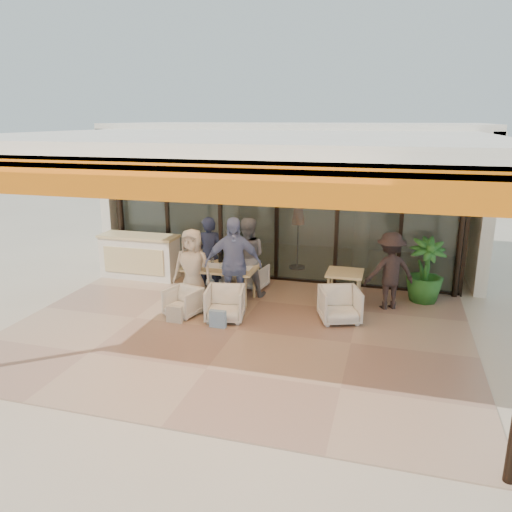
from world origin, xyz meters
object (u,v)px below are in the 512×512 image
Objects in this scene: standing_woman at (390,271)px; diner_navy at (209,255)px; diner_periwinkle at (233,265)px; chair_far_left at (217,269)px; side_table at (345,277)px; chair_far_right at (253,275)px; chair_near_right at (225,302)px; diner_grey at (247,257)px; chair_near_left at (183,301)px; potted_palm at (425,271)px; host_counter at (140,256)px; diner_cream at (193,268)px; side_chair at (340,303)px; dining_table at (220,269)px.

diner_navy is at bearing -24.11° from standing_woman.
chair_far_left is at bearing 102.89° from diner_periwinkle.
side_table reaches higher than chair_far_left.
chair_near_right reaches higher than chair_far_right.
diner_grey is at bearing 175.80° from side_table.
chair_near_right is at bearing 15.10° from chair_near_left.
chair_near_right is 3.26m from standing_woman.
potted_palm is (3.60, 2.01, 0.31)m from chair_near_right.
chair_far_right is 2.19m from side_table.
host_counter is at bearing 8.98° from chair_far_right.
chair_near_right is 0.53× the size of potted_palm.
side_chair is at bearing -2.59° from diner_cream.
host_counter is at bearing -23.21° from diner_grey.
standing_woman is at bearing 179.29° from chair_far_right.
side_table is 0.80m from side_chair.
dining_table is 1.11m from chair_near_left.
diner_navy is 0.84m from diner_grey.
diner_cream is at bearing 161.93° from diner_periwinkle.
host_counter is 1.92m from chair_far_left.
chair_near_right reaches higher than chair_near_left.
potted_palm is (1.54, 0.76, 0.03)m from side_table.
diner_grey reaches higher than potted_palm.
diner_cream is 0.85m from diner_periwinkle.
dining_table is 0.95× the size of diner_cream.
diner_navy reaches higher than chair_far_right.
chair_far_right is 0.32× the size of diner_periwinkle.
standing_woman is at bearing 11.88° from side_table.
diner_grey is 1.09× the size of standing_woman.
diner_navy reaches higher than side_table.
chair_far_right is 1.90m from chair_near_right.
dining_table is at bearing 115.13° from diner_periwinkle.
potted_palm is at bearing 1.17° from host_counter.
diner_grey is (2.76, -0.48, 0.31)m from host_counter.
chair_far_left is 4.45m from potted_palm.
chair_near_left is 3.17m from side_table.
standing_woman reaches higher than chair_near_left.
chair_near_left is at bearing -167.31° from diner_periwinkle.
standing_woman is at bearing 11.34° from diner_cream.
side_table is at bearing -12.63° from standing_woman.
standing_woman is (2.90, 0.03, -0.07)m from diner_grey.
diner_cream is at bearing -132.06° from dining_table.
chair_near_right is (0.84, 0.00, 0.05)m from chair_near_left.
host_counter is 2.57× the size of side_chair.
diner_grey is at bearing 159.67° from chair_far_left.
dining_table is 2.08× the size of side_chair.
chair_near_left is 0.83× the size of side_chair.
host_counter is at bearing -178.83° from potted_palm.
diner_periwinkle reaches higher than diner_navy.
potted_palm reaches higher than chair_near_right.
potted_palm is at bearing 4.71° from diner_periwinkle.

